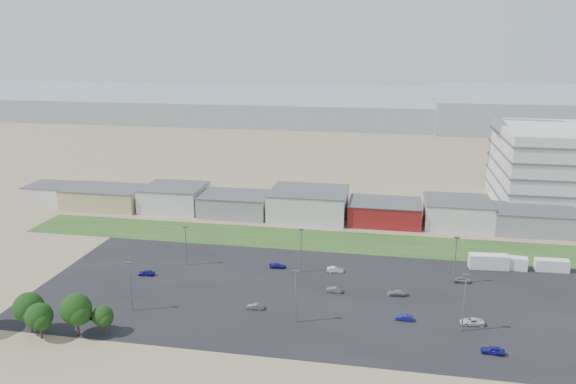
% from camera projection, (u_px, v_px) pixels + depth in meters
% --- Properties ---
extents(ground, '(700.00, 700.00, 0.00)m').
position_uv_depth(ground, '(282.00, 343.00, 96.74)').
color(ground, '#857155').
rests_on(ground, ground).
extents(parking_lot, '(120.00, 50.00, 0.01)m').
position_uv_depth(parking_lot, '(325.00, 295.00, 114.83)').
color(parking_lot, black).
rests_on(parking_lot, ground).
extents(grass_strip, '(160.00, 16.00, 0.02)m').
position_uv_depth(grass_strip, '(321.00, 240.00, 146.07)').
color(grass_strip, '#254C1C').
rests_on(grass_strip, ground).
extents(hills_backdrop, '(700.00, 200.00, 9.00)m').
position_uv_depth(hills_backdrop, '(427.00, 109.00, 387.35)').
color(hills_backdrop, gray).
rests_on(hills_backdrop, ground).
extents(building_row, '(170.00, 20.00, 8.00)m').
position_uv_depth(building_row, '(272.00, 202.00, 166.05)').
color(building_row, silver).
rests_on(building_row, ground).
extents(box_trailer_a, '(8.88, 3.40, 3.26)m').
position_uv_depth(box_trailer_a, '(489.00, 261.00, 127.92)').
color(box_trailer_a, silver).
rests_on(box_trailer_a, ground).
extents(box_trailer_b, '(7.86, 3.26, 2.86)m').
position_uv_depth(box_trailer_b, '(509.00, 263.00, 127.82)').
color(box_trailer_b, silver).
rests_on(box_trailer_b, ground).
extents(box_trailer_c, '(7.35, 2.51, 2.73)m').
position_uv_depth(box_trailer_c, '(552.00, 265.00, 126.49)').
color(box_trailer_c, silver).
rests_on(box_trailer_c, ground).
extents(tree_left, '(5.70, 5.70, 8.55)m').
position_uv_depth(tree_left, '(29.00, 310.00, 99.09)').
color(tree_left, black).
rests_on(tree_left, ground).
extents(tree_mid, '(5.01, 5.01, 7.52)m').
position_uv_depth(tree_mid, '(39.00, 319.00, 97.12)').
color(tree_mid, black).
rests_on(tree_mid, ground).
extents(tree_right, '(5.84, 5.84, 8.77)m').
position_uv_depth(tree_right, '(76.00, 312.00, 98.24)').
color(tree_right, black).
rests_on(tree_right, ground).
extents(tree_near, '(3.98, 3.98, 5.97)m').
position_uv_depth(tree_near, '(103.00, 318.00, 99.07)').
color(tree_near, black).
rests_on(tree_near, ground).
extents(lightpole_front_l, '(1.17, 0.49, 9.95)m').
position_uv_depth(lightpole_front_l, '(131.00, 287.00, 106.95)').
color(lightpole_front_l, slate).
rests_on(lightpole_front_l, ground).
extents(lightpole_front_m, '(1.20, 0.50, 10.24)m').
position_uv_depth(lightpole_front_m, '(296.00, 297.00, 102.46)').
color(lightpole_front_m, slate).
rests_on(lightpole_front_m, ground).
extents(lightpole_front_r, '(1.30, 0.54, 11.01)m').
position_uv_depth(lightpole_front_r, '(464.00, 303.00, 99.05)').
color(lightpole_front_r, slate).
rests_on(lightpole_front_r, ground).
extents(lightpole_back_l, '(1.11, 0.46, 9.39)m').
position_uv_depth(lightpole_back_l, '(186.00, 246.00, 128.95)').
color(lightpole_back_l, slate).
rests_on(lightpole_back_l, ground).
extents(lightpole_back_m, '(1.20, 0.50, 10.19)m').
position_uv_depth(lightpole_back_m, '(301.00, 251.00, 124.88)').
color(lightpole_back_m, slate).
rests_on(lightpole_back_m, ground).
extents(lightpole_back_r, '(1.24, 0.52, 10.53)m').
position_uv_depth(lightpole_back_r, '(455.00, 261.00, 118.90)').
color(lightpole_back_r, slate).
rests_on(lightpole_back_r, ground).
extents(parked_car_0, '(4.56, 2.51, 1.21)m').
position_uv_depth(parked_car_0, '(472.00, 321.00, 102.76)').
color(parked_car_0, silver).
rests_on(parked_car_0, ground).
extents(parked_car_1, '(3.35, 1.29, 1.09)m').
position_uv_depth(parked_car_1, '(404.00, 318.00, 104.33)').
color(parked_car_1, navy).
rests_on(parked_car_1, ground).
extents(parked_car_2, '(3.93, 1.90, 1.29)m').
position_uv_depth(parked_car_2, '(493.00, 350.00, 93.18)').
color(parked_car_2, navy).
rests_on(parked_car_2, ground).
extents(parked_car_4, '(3.50, 1.46, 1.13)m').
position_uv_depth(parked_car_4, '(255.00, 306.00, 108.69)').
color(parked_car_4, '#595B5E').
rests_on(parked_car_4, ground).
extents(parked_car_5, '(3.69, 1.70, 1.23)m').
position_uv_depth(parked_car_5, '(146.00, 273.00, 124.27)').
color(parked_car_5, navy).
rests_on(parked_car_5, ground).
extents(parked_car_6, '(3.92, 1.95, 1.09)m').
position_uv_depth(parked_car_6, '(278.00, 266.00, 128.34)').
color(parked_car_6, navy).
rests_on(parked_car_6, ground).
extents(parked_car_7, '(3.46, 1.55, 1.10)m').
position_uv_depth(parked_car_7, '(334.00, 290.00, 116.00)').
color(parked_car_7, '#595B5E').
rests_on(parked_car_7, ground).
extents(parked_car_8, '(3.72, 1.72, 1.23)m').
position_uv_depth(parked_car_8, '(462.00, 280.00, 120.61)').
color(parked_car_8, '#A5A5AA').
rests_on(parked_car_8, ground).
extents(parked_car_10, '(4.55, 2.35, 1.26)m').
position_uv_depth(parked_car_10, '(100.00, 316.00, 104.93)').
color(parked_car_10, black).
rests_on(parked_car_10, ground).
extents(parked_car_11, '(3.78, 1.52, 1.22)m').
position_uv_depth(parked_car_11, '(335.00, 270.00, 125.98)').
color(parked_car_11, silver).
rests_on(parked_car_11, ground).
extents(parked_car_12, '(3.94, 1.77, 1.12)m').
position_uv_depth(parked_car_12, '(396.00, 293.00, 114.55)').
color(parked_car_12, '#A5A5AA').
rests_on(parked_car_12, ground).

